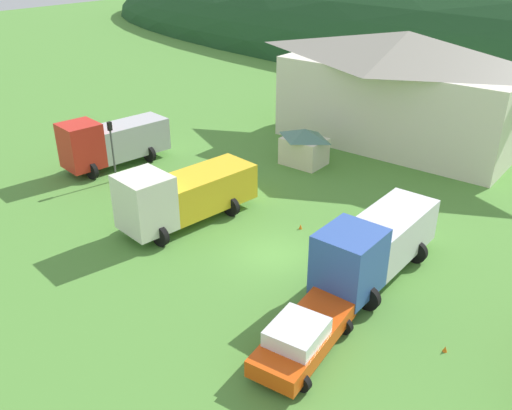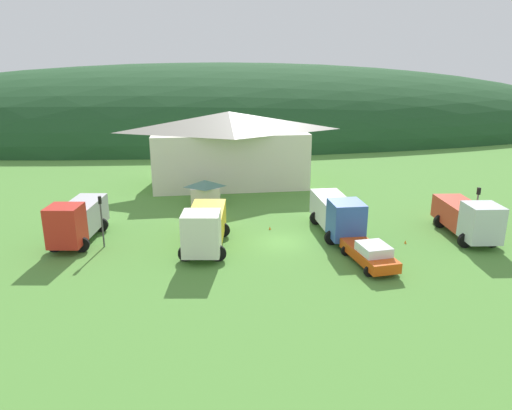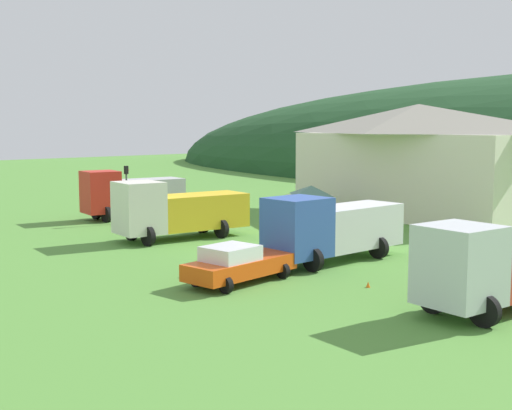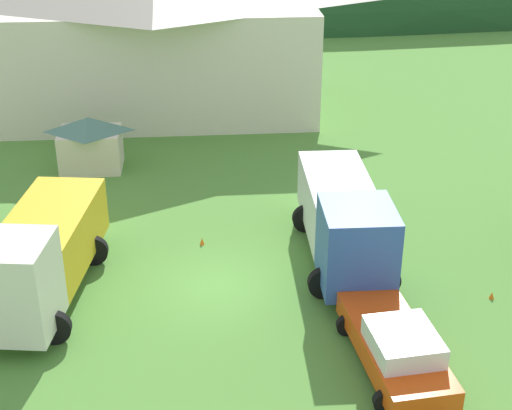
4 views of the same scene
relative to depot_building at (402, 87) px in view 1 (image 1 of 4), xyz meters
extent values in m
plane|color=#518C38|center=(2.42, -18.76, -4.19)|extent=(200.00, 200.00, 0.00)
cube|color=silver|center=(0.00, 0.00, -1.18)|extent=(16.59, 8.34, 6.03)
pyramid|color=gray|center=(0.00, 0.00, 2.89)|extent=(17.92, 9.01, 2.11)
cube|color=beige|center=(-3.06, -8.00, -3.27)|extent=(2.78, 2.18, 1.86)
pyramid|color=#4C7A6B|center=(-3.06, -8.00, -2.01)|extent=(3.00, 2.36, 0.65)
cube|color=red|center=(-13.33, -18.41, -2.19)|extent=(2.59, 2.58, 2.91)
cube|color=black|center=(-13.35, -18.52, -1.55)|extent=(1.48, 1.97, 0.93)
cube|color=#B2B2B7|center=(-12.79, -14.84, -2.54)|extent=(2.99, 5.24, 2.20)
cylinder|color=black|center=(-12.35, -18.56, -3.64)|extent=(1.10, 0.30, 1.10)
cylinder|color=black|center=(-14.31, -18.26, -3.64)|extent=(1.10, 0.30, 1.10)
cylinder|color=black|center=(-11.70, -14.26, -3.64)|extent=(1.10, 0.30, 1.10)
cylinder|color=black|center=(-13.66, -13.96, -3.64)|extent=(1.10, 0.30, 1.10)
cube|color=silver|center=(-3.80, -21.42, -2.18)|extent=(2.84, 2.67, 2.93)
cube|color=black|center=(-3.81, -21.54, -1.54)|extent=(1.61, 2.04, 0.94)
cube|color=gold|center=(-3.24, -17.54, -2.64)|extent=(3.29, 5.81, 2.00)
cylinder|color=black|center=(-2.69, -21.58, -3.64)|extent=(1.10, 0.30, 1.10)
cylinder|color=black|center=(-4.90, -21.27, -3.64)|extent=(1.10, 0.30, 1.10)
cylinder|color=black|center=(-2.02, -16.88, -3.64)|extent=(1.10, 0.30, 1.10)
cylinder|color=black|center=(-4.24, -16.56, -3.64)|extent=(1.10, 0.30, 1.10)
cube|color=#3356AD|center=(6.98, -19.74, -2.26)|extent=(2.39, 2.68, 2.77)
cube|color=black|center=(6.98, -19.87, -1.65)|extent=(1.30, 2.14, 0.88)
cube|color=silver|center=(7.04, -15.81, -2.59)|extent=(2.43, 5.26, 2.10)
cylinder|color=black|center=(8.01, -19.76, -3.64)|extent=(1.10, 0.30, 1.10)
cylinder|color=black|center=(5.96, -19.73, -3.64)|extent=(1.10, 0.30, 1.10)
cylinder|color=black|center=(8.08, -15.04, -3.64)|extent=(1.10, 0.30, 1.10)
cylinder|color=black|center=(6.03, -15.01, -3.64)|extent=(1.10, 0.30, 1.10)
cube|color=#E14C10|center=(7.37, -23.58, -3.50)|extent=(2.48, 5.40, 0.70)
cube|color=silver|center=(7.43, -24.20, -2.84)|extent=(2.00, 2.26, 0.62)
cylinder|color=black|center=(8.40, -25.26, -3.85)|extent=(0.68, 0.24, 0.68)
cylinder|color=black|center=(6.70, -25.43, -3.85)|extent=(0.68, 0.24, 0.68)
cylinder|color=black|center=(8.04, -21.72, -3.85)|extent=(0.68, 0.24, 0.68)
cylinder|color=black|center=(6.34, -21.90, -3.85)|extent=(0.68, 0.24, 0.68)
cylinder|color=#4C4C51|center=(-10.95, -17.78, -2.52)|extent=(0.12, 0.12, 3.35)
cube|color=black|center=(-10.95, -17.78, -0.56)|extent=(0.20, 0.24, 0.55)
sphere|color=red|center=(-10.95, -17.65, -0.56)|extent=(0.14, 0.14, 0.14)
cone|color=orange|center=(1.93, -15.75, -4.19)|extent=(0.36, 0.36, 0.55)
cone|color=orange|center=(11.59, -20.29, -4.19)|extent=(0.36, 0.36, 0.48)
camera|label=1|loc=(15.78, -37.18, 10.00)|focal=38.01mm
camera|label=2|loc=(-4.34, -51.70, 8.84)|focal=32.99mm
camera|label=3|loc=(28.76, -42.29, 2.49)|focal=47.92mm
camera|label=4|loc=(1.94, -40.94, 9.85)|focal=52.85mm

